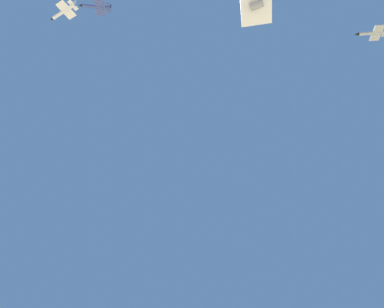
# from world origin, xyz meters

# --- Properties ---
(chase_jet_left_wing) EXTENTS (14.97, 9.33, 4.00)m
(chase_jet_left_wing) POSITION_xyz_m (45.91, 9.78, 146.79)
(chase_jet_left_wing) COLOR #38478C
(chase_jet_trailing) EXTENTS (10.37, 14.51, 4.00)m
(chase_jet_trailing) POSITION_xyz_m (57.79, 9.04, 133.43)
(chase_jet_trailing) COLOR silver
(chase_jet_high_escort) EXTENTS (14.08, 11.21, 4.00)m
(chase_jet_high_escort) POSITION_xyz_m (-67.29, 71.20, 131.20)
(chase_jet_high_escort) COLOR #999EA3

